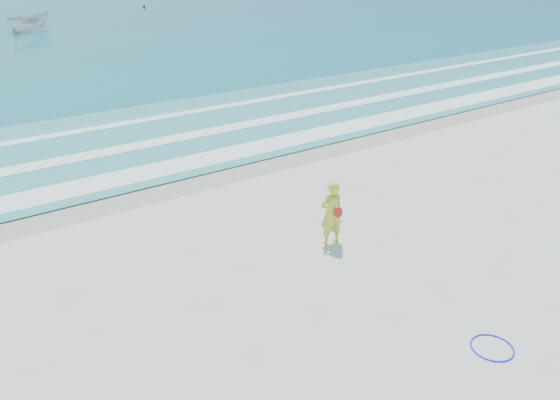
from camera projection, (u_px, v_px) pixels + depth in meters
ground at (372, 308)px, 11.89m from camera, size 400.00×400.00×0.00m
wet_sand at (187, 179)px, 18.58m from camera, size 400.00×2.40×0.00m
shallow at (132, 140)px, 22.28m from camera, size 400.00×10.00×0.01m
foam_near at (171, 167)px, 19.53m from camera, size 400.00×1.40×0.01m
foam_mid at (140, 145)px, 21.68m from camera, size 400.00×0.90×0.01m
foam_far at (111, 125)px, 24.14m from camera, size 400.00×0.60×0.01m
hoop at (492, 348)px, 10.68m from camera, size 1.01×1.01×0.03m
boat at (29, 23)px, 51.86m from camera, size 4.66×3.24×1.69m
buoy at (144, 7)px, 74.07m from camera, size 0.34×0.34×0.34m
woman at (331, 213)px, 14.15m from camera, size 0.70×0.51×1.77m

